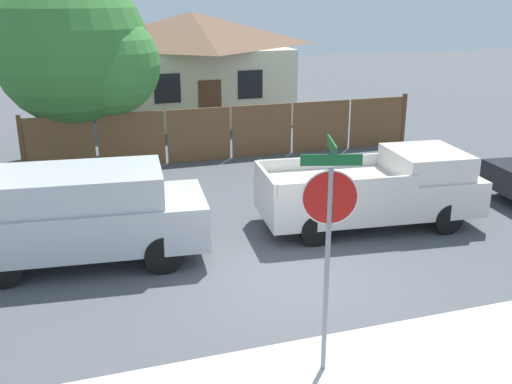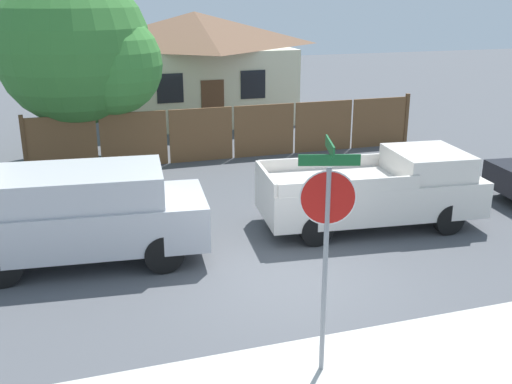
% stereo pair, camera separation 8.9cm
% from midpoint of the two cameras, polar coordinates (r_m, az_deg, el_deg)
% --- Properties ---
extents(ground_plane, '(80.00, 80.00, 0.00)m').
position_cam_midpoint_polar(ground_plane, '(11.47, 3.37, -8.32)').
color(ground_plane, '#4C4F54').
extents(wooden_fence, '(12.88, 0.12, 1.81)m').
position_cam_midpoint_polar(wooden_fence, '(19.53, -2.05, 5.69)').
color(wooden_fence, brown).
rests_on(wooden_fence, ground).
extents(house, '(7.85, 6.24, 4.44)m').
position_cam_midpoint_polar(house, '(26.09, -5.65, 12.03)').
color(house, beige).
rests_on(house, ground).
extents(oak_tree, '(4.95, 4.72, 5.94)m').
position_cam_midpoint_polar(oak_tree, '(19.32, -16.17, 12.74)').
color(oak_tree, brown).
rests_on(oak_tree, ground).
extents(red_suv, '(4.95, 2.47, 1.89)m').
position_cam_midpoint_polar(red_suv, '(12.33, -15.96, -1.88)').
color(red_suv, '#B7B7BC').
rests_on(red_suv, ground).
extents(orange_pickup, '(5.17, 2.49, 1.72)m').
position_cam_midpoint_polar(orange_pickup, '(14.06, 11.70, 0.20)').
color(orange_pickup, silver).
rests_on(orange_pickup, ground).
extents(stop_sign, '(0.78, 0.70, 3.38)m').
position_cam_midpoint_polar(stop_sign, '(8.00, 7.09, -2.76)').
color(stop_sign, gray).
rests_on(stop_sign, ground).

